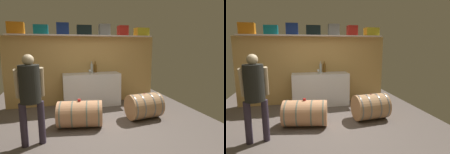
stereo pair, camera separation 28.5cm
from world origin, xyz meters
TOP-DOWN VIEW (x-y plane):
  - ground_plane at (0.00, 0.54)m, footprint 5.64×7.54m
  - back_wall_panel at (0.00, 2.17)m, footprint 4.44×0.10m
  - high_shelf_board at (0.00, 2.02)m, footprint 4.08×0.40m
  - toolcase_orange at (-1.77, 2.02)m, footprint 0.41×0.28m
  - toolcase_teal at (-1.16, 2.02)m, footprint 0.37×0.20m
  - toolcase_navy at (-0.60, 2.02)m, footprint 0.33×0.31m
  - toolcase_black at (-0.01, 2.02)m, footprint 0.41×0.30m
  - toolcase_grey at (0.59, 2.02)m, footprint 0.32×0.28m
  - toolcase_red at (1.16, 2.02)m, footprint 0.30×0.31m
  - toolcase_yellow at (1.77, 2.02)m, footprint 0.43×0.31m
  - work_cabinet at (0.16, 1.85)m, footprint 1.63×0.52m
  - wine_bottle_amber at (0.30, 2.02)m, footprint 0.08×0.08m
  - wine_bottle_clear at (0.18, 1.98)m, footprint 0.07×0.07m
  - wine_glass at (0.09, 1.73)m, footprint 0.07×0.07m
  - wine_barrel_near at (-0.35, 0.47)m, footprint 1.04×0.73m
  - wine_barrel_far at (1.20, 0.53)m, footprint 0.85×0.69m
  - tasting_cup at (-0.36, 0.47)m, footprint 0.07×0.07m
  - winemaker_pouring at (-1.23, -0.06)m, footprint 0.50×0.41m

SIDE VIEW (x-z plane):
  - ground_plane at x=0.00m, z-range -0.02..0.00m
  - wine_barrel_near at x=-0.35m, z-range 0.00..0.58m
  - wine_barrel_far at x=1.20m, z-range 0.00..0.62m
  - work_cabinet at x=0.16m, z-range 0.00..0.96m
  - tasting_cup at x=-0.36m, z-range 0.58..0.62m
  - winemaker_pouring at x=-1.23m, z-range 0.18..1.80m
  - back_wall_panel at x=0.00m, z-range 0.00..2.02m
  - wine_glass at x=0.09m, z-range 0.98..1.12m
  - wine_bottle_amber at x=0.30m, z-range 0.94..1.27m
  - wine_bottle_clear at x=0.18m, z-range 0.94..1.27m
  - high_shelf_board at x=0.00m, z-range 2.02..2.05m
  - toolcase_yellow at x=1.77m, z-range 2.05..2.29m
  - toolcase_teal at x=-1.16m, z-range 2.05..2.31m
  - toolcase_black at x=-0.01m, z-range 2.05..2.32m
  - toolcase_red at x=1.16m, z-range 2.05..2.34m
  - toolcase_orange at x=-1.77m, z-range 2.05..2.35m
  - toolcase_navy at x=-0.60m, z-range 2.05..2.37m
  - toolcase_grey at x=0.59m, z-range 2.05..2.37m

